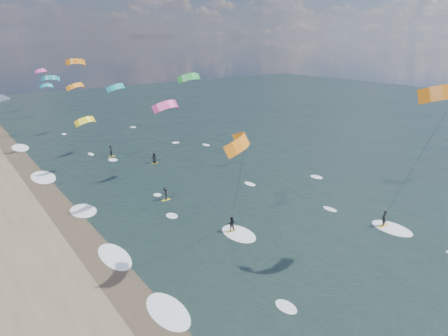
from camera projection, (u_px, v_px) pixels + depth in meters
ground at (332, 295)px, 28.05m from camera, size 260.00×260.00×0.00m
wet_sand_strip at (126, 290)px, 28.63m from camera, size 3.00×240.00×0.00m
kitesurfer_near_a at (441, 126)px, 28.88m from camera, size 7.86×8.89×15.66m
kitesurfer_near_b at (242, 176)px, 30.27m from camera, size 6.88×8.99×12.46m
far_kitesurfers at (145, 169)px, 52.54m from camera, size 6.51×21.35×1.84m
bg_kite_field at (87, 83)px, 63.70m from camera, size 13.43×73.00×8.30m
shoreline_surf at (117, 257)px, 32.87m from camera, size 2.40×79.40×0.11m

